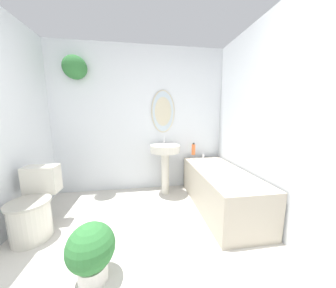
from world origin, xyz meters
The scene contains 7 objects.
wall_back centered at (-0.07, 2.38, 1.27)m, with size 2.93×0.34×2.40m.
wall_right centered at (1.43, 1.18, 1.20)m, with size 0.06×2.48×2.40m.
toilet centered at (-1.14, 1.32, 0.30)m, with size 0.40×0.57×0.71m.
pedestal_sink centered at (0.37, 2.09, 0.63)m, with size 0.47×0.47×0.92m.
bathtub centered at (1.06, 1.55, 0.28)m, with size 0.64×1.52×0.62m.
shampoo_bottle centered at (0.87, 2.19, 0.71)m, with size 0.06×0.06×0.20m.
potted_plant centered at (-0.39, 0.67, 0.26)m, with size 0.36×0.36×0.47m.
Camera 1 is at (0.02, -0.53, 1.27)m, focal length 18.00 mm.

